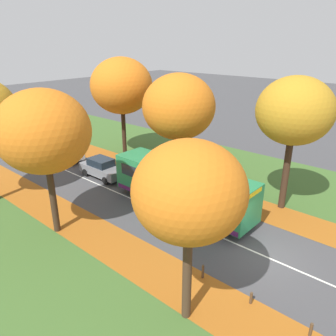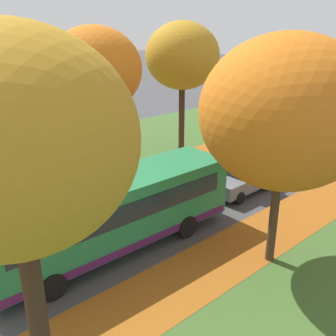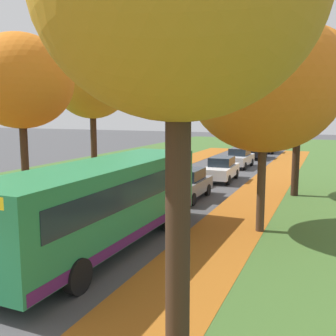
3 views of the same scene
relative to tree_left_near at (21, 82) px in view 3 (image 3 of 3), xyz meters
name	(u,v)px [view 3 (image 3 of 3)]	position (x,y,z in m)	size (l,w,h in m)	color
grass_verge_left	(81,174)	(-3.39, 9.41, -6.12)	(12.00, 90.00, 0.01)	#3D6028
leaf_litter_left	(86,194)	(1.21, 3.41, -6.12)	(2.80, 60.00, 0.00)	#9E5619
leaf_litter_right	(246,209)	(10.41, 3.41, -6.12)	(2.80, 60.00, 0.00)	#9E5619
road_centre_line	(195,182)	(5.81, 9.41, -6.13)	(0.12, 80.00, 0.01)	silver
tree_left_near	(21,82)	(0.00, 0.00, 0.00)	(5.09, 5.09, 8.44)	#382619
tree_left_mid	(92,85)	(-0.56, 7.04, 0.25)	(4.88, 4.88, 8.61)	#382619
tree_right_near	(265,83)	(11.65, 0.12, -0.37)	(5.82, 5.82, 8.39)	#422D1E
tree_right_mid	(300,74)	(12.31, 7.55, 0.54)	(5.82, 5.82, 9.31)	black
bus	(105,200)	(7.06, -3.95, -4.43)	(2.79, 10.44, 2.98)	#237A47
car_grey_lead	(187,184)	(7.00, 4.44, -5.32)	(1.78, 4.20, 1.62)	slate
car_white_following	(221,169)	(7.26, 10.57, -5.32)	(1.88, 4.25, 1.62)	silver
car_silver_third_in_line	(239,158)	(6.99, 17.42, -5.32)	(1.87, 4.24, 1.62)	#B7BABF
car_black_fourth_in_line	(256,150)	(7.16, 24.22, -5.32)	(1.82, 4.22, 1.62)	black
car_blue_trailing	(267,145)	(7.31, 30.32, -5.32)	(1.90, 4.26, 1.62)	#233D9E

